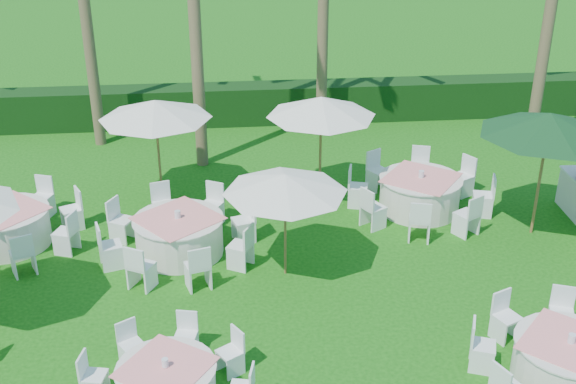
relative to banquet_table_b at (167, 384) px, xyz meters
name	(u,v)px	position (x,y,z in m)	size (l,w,h in m)	color
ground	(195,367)	(0.40, 0.82, -0.37)	(120.00, 120.00, 0.00)	#13500D
hedge	(201,105)	(0.40, 12.82, 0.23)	(34.00, 1.00, 1.20)	black
banquet_table_b	(167,384)	(0.00, 0.00, 0.00)	(2.76, 2.76, 0.85)	silver
banquet_table_c	(567,361)	(6.47, -0.13, 0.04)	(3.03, 3.03, 0.94)	silver
banquet_table_d	(7,227)	(-3.77, 5.45, 0.07)	(3.25, 3.25, 0.99)	silver
banquet_table_e	(179,235)	(0.02, 4.69, 0.08)	(3.37, 3.37, 1.02)	silver
banquet_table_f	(420,193)	(5.70, 6.20, 0.09)	(3.44, 3.44, 1.03)	silver
umbrella_b	(285,183)	(2.21, 3.64, 1.68)	(2.48, 2.48, 2.25)	brown
umbrella_c	(155,109)	(-0.52, 7.35, 2.02)	(2.69, 2.69, 2.61)	brown
umbrella_d	(321,106)	(3.37, 6.92, 2.10)	(2.61, 2.61, 2.71)	brown
umbrella_green	(549,124)	(7.98, 4.84, 2.26)	(2.96, 2.96, 2.88)	brown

